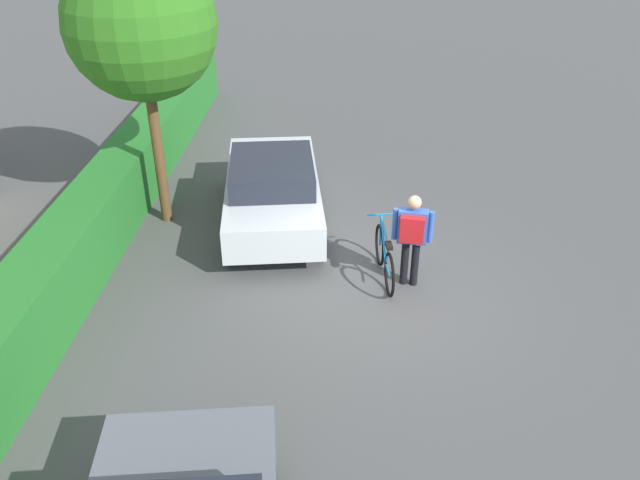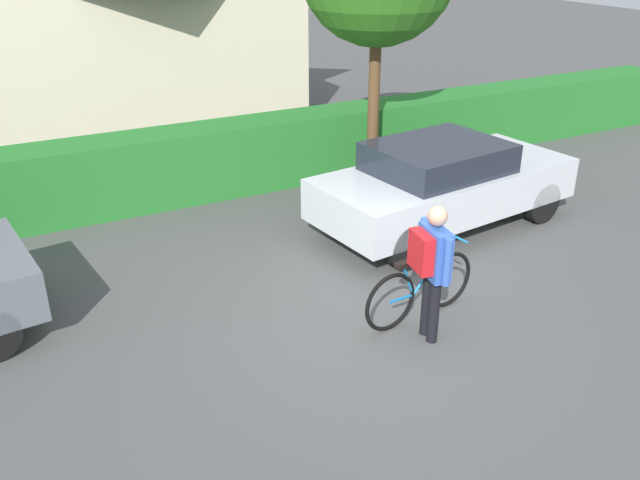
% 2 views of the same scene
% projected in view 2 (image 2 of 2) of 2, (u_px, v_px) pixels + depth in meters
% --- Properties ---
extents(ground_plane, '(60.00, 60.00, 0.00)m').
position_uv_depth(ground_plane, '(383.00, 318.00, 8.33)').
color(ground_plane, '#4C4C4C').
extents(hedge_row, '(21.20, 0.90, 1.23)m').
position_uv_depth(hedge_row, '(234.00, 157.00, 12.08)').
color(hedge_row, '#247128').
rests_on(hedge_row, ground).
extents(house_distant, '(7.08, 4.32, 5.33)m').
position_uv_depth(house_distant, '(133.00, 6.00, 15.14)').
color(house_distant, beige).
rests_on(house_distant, ground).
extents(parked_car_far, '(4.41, 2.26, 1.41)m').
position_uv_depth(parked_car_far, '(443.00, 183.00, 10.51)').
color(parked_car_far, silver).
rests_on(parked_car_far, ground).
extents(bicycle, '(1.70, 0.50, 1.00)m').
position_uv_depth(bicycle, '(421.00, 288.00, 8.18)').
color(bicycle, black).
rests_on(bicycle, ground).
extents(person_rider, '(0.40, 0.66, 1.66)m').
position_uv_depth(person_rider, '(431.00, 261.00, 7.51)').
color(person_rider, black).
rests_on(person_rider, ground).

